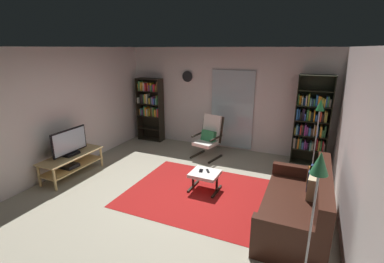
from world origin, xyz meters
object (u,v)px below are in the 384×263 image
Objects in this scene: leather_sofa at (300,207)px; tv_remote at (208,171)px; ottoman at (205,175)px; floor_lamp_by_shelf at (319,117)px; tv_stand at (72,162)px; bookshelf_near_sofa at (311,122)px; lounge_armchair at (209,135)px; cell_phone at (201,171)px; wall_clock at (187,76)px; floor_lamp_by_sofa at (317,183)px; bookshelf_near_tv at (150,105)px; television at (70,143)px.

leather_sofa is 13.38× the size of tv_remote.
floor_lamp_by_shelf reaches higher than ottoman.
bookshelf_near_sofa reaches higher than tv_stand.
ottoman is 2.62m from floor_lamp_by_shelf.
tv_stand is at bearing -135.38° from lounge_armchair.
tv_stand is 3.12m from lounge_armchair.
cell_phone is 0.09× the size of floor_lamp_by_shelf.
cell_phone is 0.48× the size of wall_clock.
leather_sofa is 3.05m from lounge_armchair.
leather_sofa is 1.84m from cell_phone.
floor_lamp_by_shelf is at bearing 25.38° from tv_stand.
lounge_armchair reaches higher than tv_remote.
leather_sofa is at bearing -43.20° from lounge_armchair.
bookshelf_near_sofa is at bearing 51.87° from ottoman.
tv_remote is at bearing 12.39° from tv_stand.
tv_remote reaches higher than cell_phone.
lounge_armchair is 1.68m from tv_remote.
cell_phone is (-1.77, 0.47, 0.05)m from leather_sofa.
bookshelf_near_sofa is 0.62m from floor_lamp_by_shelf.
leather_sofa reaches higher than tv_remote.
floor_lamp_by_sofa is (1.78, -1.66, 0.91)m from tv_remote.
ottoman is at bearing -41.07° from bookshelf_near_tv.
cell_phone is at bearing -129.90° from bookshelf_near_sofa.
floor_lamp_by_shelf reaches higher than leather_sofa.
wall_clock reaches higher than television.
lounge_armchair reaches higher than leather_sofa.
television is at bearing 80.22° from tv_stand.
bookshelf_near_sofa is 3.78m from floor_lamp_by_sofa.
television is at bearing -168.92° from ottoman.
television reaches higher than tv_stand.
bookshelf_near_tv is at bearing 138.83° from floor_lamp_by_sofa.
wall_clock is at bearing 137.95° from leather_sofa.
television is 2.86m from tv_remote.
floor_lamp_by_sofa reaches higher than leather_sofa.
television is at bearing 177.42° from cell_phone.
floor_lamp_by_shelf is (0.01, 3.22, -0.05)m from floor_lamp_by_sofa.
bookshelf_near_tv is 12.30× the size of tv_remote.
wall_clock is at bearing 105.40° from cell_phone.
floor_lamp_by_shelf reaches higher than cell_phone.
bookshelf_near_tv is 5.78m from floor_lamp_by_sofa.
ottoman is (2.75, 0.54, -0.42)m from television.
wall_clock reaches higher than cell_phone.
lounge_armchair is 1.68m from cell_phone.
ottoman is 1.82× the size of wall_clock.
bookshelf_near_tv reaches higher than lounge_armchair.
wall_clock reaches higher than leather_sofa.
floor_lamp_by_shelf is at bearing 25.15° from cell_phone.
bookshelf_near_sofa is 1.99× the size of lounge_armchair.
cell_phone is (-0.09, 0.03, 0.07)m from ottoman.
television is at bearing 166.94° from floor_lamp_by_sofa.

